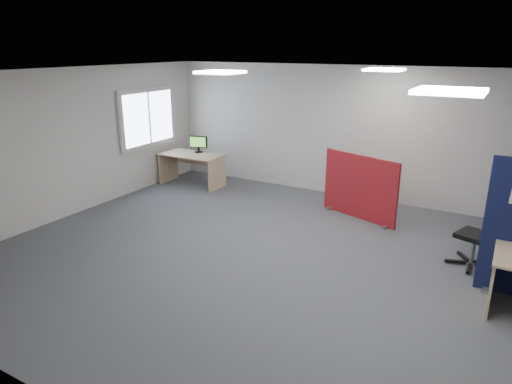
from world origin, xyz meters
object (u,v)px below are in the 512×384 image
at_px(red_divider, 360,188).
at_px(office_chair, 484,229).
at_px(second_desk, 193,162).
at_px(monitor_second, 198,143).

distance_m(red_divider, office_chair, 2.41).
height_order(second_desk, office_chair, office_chair).
distance_m(second_desk, office_chair, 6.23).
bearing_deg(red_divider, monitor_second, -166.12).
bearing_deg(office_chair, monitor_second, -174.35).
relative_size(second_desk, office_chair, 1.37).
bearing_deg(second_desk, monitor_second, 71.76).
distance_m(red_divider, second_desk, 3.95).
relative_size(red_divider, second_desk, 1.05).
xyz_separation_m(monitor_second, office_chair, (6.04, -1.47, -0.34)).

